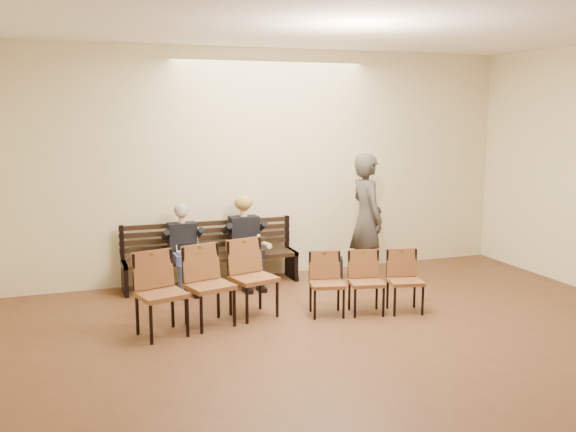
% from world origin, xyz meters
% --- Properties ---
extents(ground, '(10.00, 10.00, 0.00)m').
position_xyz_m(ground, '(0.00, 0.00, 0.00)').
color(ground, brown).
rests_on(ground, ground).
extents(room_walls, '(8.02, 10.01, 3.51)m').
position_xyz_m(room_walls, '(0.00, 0.79, 2.54)').
color(room_walls, beige).
rests_on(room_walls, ground).
extents(bench, '(2.60, 0.90, 0.45)m').
position_xyz_m(bench, '(-1.04, 4.65, 0.23)').
color(bench, black).
rests_on(bench, ground).
extents(seated_man, '(0.49, 0.68, 1.19)m').
position_xyz_m(seated_man, '(-1.47, 4.53, 0.59)').
color(seated_man, black).
rests_on(seated_man, ground).
extents(seated_woman, '(0.54, 0.74, 1.25)m').
position_xyz_m(seated_woman, '(-0.54, 4.53, 0.62)').
color(seated_woman, black).
rests_on(seated_woman, ground).
extents(laptop, '(0.33, 0.26, 0.23)m').
position_xyz_m(laptop, '(-1.42, 4.38, 0.57)').
color(laptop, '#B5B5BA').
rests_on(laptop, bench).
extents(water_bottle, '(0.08, 0.08, 0.23)m').
position_xyz_m(water_bottle, '(-0.43, 4.23, 0.57)').
color(water_bottle, silver).
rests_on(water_bottle, bench).
extents(bag, '(0.47, 0.40, 0.30)m').
position_xyz_m(bag, '(0.81, 4.52, 0.15)').
color(bag, black).
rests_on(bag, ground).
extents(passerby, '(0.55, 0.83, 2.24)m').
position_xyz_m(passerby, '(1.20, 4.05, 1.12)').
color(passerby, '#36322C').
rests_on(passerby, ground).
extents(chair_row_front, '(1.83, 0.97, 0.98)m').
position_xyz_m(chair_row_front, '(-1.47, 2.90, 0.49)').
color(chair_row_front, brown).
rests_on(chair_row_front, ground).
extents(chair_row_back, '(1.50, 0.74, 0.80)m').
position_xyz_m(chair_row_back, '(0.51, 2.67, 0.40)').
color(chair_row_back, brown).
rests_on(chair_row_back, ground).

